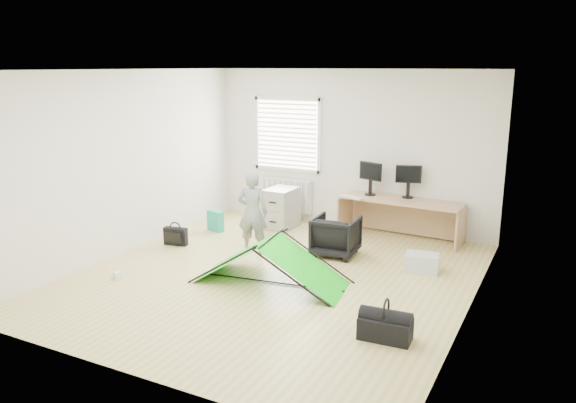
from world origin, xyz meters
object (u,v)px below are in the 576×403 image
at_px(desk, 400,220).
at_px(office_chair, 336,236).
at_px(monitor_left, 371,183).
at_px(person, 253,212).
at_px(filing_cabinet, 281,208).
at_px(thermos, 370,187).
at_px(storage_crate, 422,263).
at_px(duffel_bag, 385,329).
at_px(laptop_bag, 176,236).
at_px(monitor_right, 408,186).
at_px(kite, 271,261).

distance_m(desk, office_chair, 1.35).
relative_size(monitor_left, office_chair, 0.65).
bearing_deg(office_chair, person, 18.53).
distance_m(filing_cabinet, person, 1.44).
bearing_deg(thermos, desk, -13.10).
xyz_separation_m(desk, storage_crate, (0.69, -1.29, -0.21)).
height_order(storage_crate, duffel_bag, storage_crate).
xyz_separation_m(thermos, person, (-1.21, -1.79, -0.15)).
bearing_deg(laptop_bag, desk, 21.37).
xyz_separation_m(filing_cabinet, monitor_right, (2.09, 0.44, 0.51)).
relative_size(filing_cabinet, monitor_left, 1.64).
bearing_deg(person, thermos, -139.69).
bearing_deg(laptop_bag, kite, -29.20).
relative_size(monitor_right, person, 0.33).
distance_m(monitor_left, thermos, 0.10).
distance_m(laptop_bag, duffel_bag, 4.18).
bearing_deg(desk, kite, -106.60).
relative_size(office_chair, kite, 0.33).
xyz_separation_m(thermos, duffel_bag, (1.42, -3.55, -0.66)).
distance_m(filing_cabinet, storage_crate, 2.91).
relative_size(thermos, person, 0.19).
height_order(desk, person, person).
height_order(monitor_left, duffel_bag, monitor_left).
bearing_deg(kite, duffel_bag, -32.66).
bearing_deg(filing_cabinet, duffel_bag, -46.21).
bearing_deg(person, duffel_bag, 130.41).
relative_size(filing_cabinet, monitor_right, 1.69).
distance_m(desk, filing_cabinet, 2.05).
bearing_deg(filing_cabinet, monitor_left, 14.92).
bearing_deg(kite, desk, 61.88).
relative_size(monitor_right, duffel_bag, 0.77).
relative_size(storage_crate, duffel_bag, 0.82).
xyz_separation_m(desk, monitor_right, (0.06, 0.18, 0.53)).
xyz_separation_m(monitor_left, laptop_bag, (-2.50, -1.98, -0.72)).
xyz_separation_m(filing_cabinet, laptop_bag, (-1.02, -1.63, -0.21)).
bearing_deg(office_chair, duffel_bag, 119.89).
distance_m(monitor_right, thermos, 0.64).
distance_m(desk, storage_crate, 1.47).
bearing_deg(monitor_right, person, -152.17).
xyz_separation_m(monitor_left, office_chair, (-0.08, -1.28, -0.57)).
height_order(kite, storage_crate, kite).
distance_m(kite, laptop_bag, 2.23).
bearing_deg(desk, office_chair, -114.62).
height_order(thermos, kite, thermos).
xyz_separation_m(monitor_left, person, (-1.23, -1.74, -0.24)).
height_order(desk, laptop_bag, desk).
height_order(desk, thermos, thermos).
distance_m(monitor_right, kite, 3.01).
xyz_separation_m(desk, duffel_bag, (0.84, -3.42, -0.21)).
height_order(desk, duffel_bag, desk).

